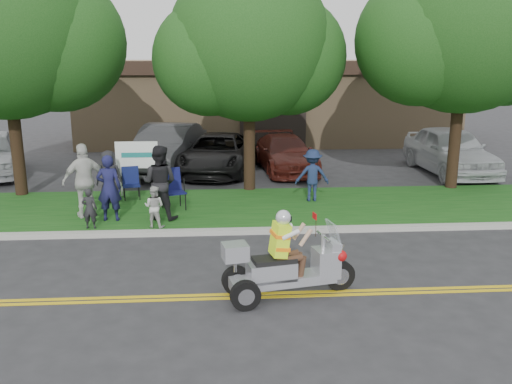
{
  "coord_description": "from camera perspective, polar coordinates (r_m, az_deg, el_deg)",
  "views": [
    {
      "loc": [
        -0.42,
        -9.52,
        4.22
      ],
      "look_at": [
        0.36,
        2.0,
        1.31
      ],
      "focal_mm": 38.0,
      "sensor_mm": 36.0,
      "label": 1
    }
  ],
  "objects": [
    {
      "name": "parked_car_right",
      "position": [
        20.35,
        3.08,
        4.05
      ],
      "size": [
        2.31,
        4.7,
        1.31
      ],
      "primitive_type": "imported",
      "rotation": [
        0.0,
        0.0,
        0.11
      ],
      "color": "#451610",
      "rests_on": "ground"
    },
    {
      "name": "parked_car_far_right",
      "position": [
        21.1,
        19.77,
        4.16
      ],
      "size": [
        2.19,
        5.11,
        1.72
      ],
      "primitive_type": "imported",
      "rotation": [
        0.0,
        0.0,
        0.03
      ],
      "color": "#ADAFB4",
      "rests_on": "ground"
    },
    {
      "name": "spectator_adult_right",
      "position": [
        14.7,
        -17.56,
        1.15
      ],
      "size": [
        1.23,
        0.9,
        1.94
      ],
      "primitive_type": "imported",
      "rotation": [
        0.0,
        0.0,
        3.57
      ],
      "color": "silver",
      "rests_on": "grass_verge"
    },
    {
      "name": "curb",
      "position": [
        13.24,
        -1.85,
        -4.16
      ],
      "size": [
        60.0,
        0.25,
        0.12
      ],
      "primitive_type": "cube",
      "color": "#A8A89E",
      "rests_on": "ground"
    },
    {
      "name": "ground",
      "position": [
        10.42,
        -1.23,
        -9.73
      ],
      "size": [
        120.0,
        120.0,
        0.0
      ],
      "primitive_type": "plane",
      "color": "#28282B",
      "rests_on": "ground"
    },
    {
      "name": "business_sign",
      "position": [
        16.57,
        -12.43,
        3.52
      ],
      "size": [
        1.25,
        0.06,
        1.75
      ],
      "color": "silver",
      "rests_on": "ground"
    },
    {
      "name": "spectator_chair_b",
      "position": [
        16.04,
        -15.22,
        1.58
      ],
      "size": [
        0.78,
        0.55,
        1.52
      ],
      "primitive_type": "imported",
      "rotation": [
        0.0,
        0.0,
        3.23
      ],
      "color": "black",
      "rests_on": "grass_verge"
    },
    {
      "name": "grass_verge",
      "position": [
        15.3,
        -2.14,
        -1.65
      ],
      "size": [
        60.0,
        4.0,
        0.1
      ],
      "primitive_type": "cube",
      "color": "#134713",
      "rests_on": "ground"
    },
    {
      "name": "parked_car_left",
      "position": [
        20.59,
        -9.35,
        4.58
      ],
      "size": [
        2.9,
        5.52,
        1.73
      ],
      "primitive_type": "imported",
      "rotation": [
        0.0,
        0.0,
        -0.21
      ],
      "color": "#303133",
      "rests_on": "ground"
    },
    {
      "name": "lawn_chair_b",
      "position": [
        15.08,
        -8.83,
        0.61
      ],
      "size": [
        0.77,
        0.78,
        1.11
      ],
      "rotation": [
        0.0,
        0.0,
        0.39
      ],
      "color": "black",
      "rests_on": "grass_verge"
    },
    {
      "name": "tree_left",
      "position": [
        17.62,
        -24.73,
        14.96
      ],
      "size": [
        6.62,
        5.4,
        7.78
      ],
      "color": "#332114",
      "rests_on": "ground"
    },
    {
      "name": "commercial_building",
      "position": [
        28.68,
        1.0,
        9.72
      ],
      "size": [
        18.0,
        8.2,
        4.0
      ],
      "color": "#9E7F5B",
      "rests_on": "ground"
    },
    {
      "name": "tree_right",
      "position": [
        18.18,
        21.28,
        15.78
      ],
      "size": [
        6.86,
        5.6,
        8.07
      ],
      "color": "#332114",
      "rests_on": "ground"
    },
    {
      "name": "trike_scooter",
      "position": [
        9.74,
        3.01,
        -7.87
      ],
      "size": [
        2.48,
        1.04,
        1.62
      ],
      "rotation": [
        0.0,
        0.0,
        0.2
      ],
      "color": "black",
      "rests_on": "ground"
    },
    {
      "name": "centerline_near",
      "position": [
        9.89,
        -1.07,
        -11.06
      ],
      "size": [
        60.0,
        0.1,
        0.01
      ],
      "primitive_type": "cube",
      "color": "gold",
      "rests_on": "ground"
    },
    {
      "name": "child_left",
      "position": [
        13.79,
        -17.12,
        -1.68
      ],
      "size": [
        0.38,
        0.26,
        1.01
      ],
      "primitive_type": "imported",
      "rotation": [
        0.0,
        0.0,
        3.1
      ],
      "color": "black",
      "rests_on": "grass_verge"
    },
    {
      "name": "spectator_adult_mid",
      "position": [
        14.08,
        -10.13,
        1.0
      ],
      "size": [
        1.1,
        0.95,
        1.92
      ],
      "primitive_type": "imported",
      "rotation": [
        0.0,
        0.0,
        2.87
      ],
      "color": "black",
      "rests_on": "grass_verge"
    },
    {
      "name": "spectator_chair_a",
      "position": [
        15.75,
        5.93,
        1.77
      ],
      "size": [
        0.99,
        0.59,
        1.52
      ],
      "primitive_type": "imported",
      "rotation": [
        0.0,
        0.0,
        3.11
      ],
      "color": "#1A2648",
      "rests_on": "grass_verge"
    },
    {
      "name": "child_right",
      "position": [
        13.51,
        -10.67,
        -1.53
      ],
      "size": [
        0.6,
        0.52,
        1.04
      ],
      "primitive_type": "imported",
      "rotation": [
        0.0,
        0.0,
        2.85
      ],
      "color": "#B8B9B3",
      "rests_on": "grass_verge"
    },
    {
      "name": "parked_car_mid",
      "position": [
        20.09,
        -4.06,
        4.06
      ],
      "size": [
        3.24,
        5.46,
        1.42
      ],
      "primitive_type": "imported",
      "rotation": [
        0.0,
        0.0,
        -0.18
      ],
      "color": "black",
      "rests_on": "ground"
    },
    {
      "name": "lawn_chair_a",
      "position": [
        16.44,
        -13.04,
        1.17
      ],
      "size": [
        0.59,
        0.61,
        0.93
      ],
      "rotation": [
        0.0,
        0.0,
        0.23
      ],
      "color": "black",
      "rests_on": "grass_verge"
    },
    {
      "name": "tree_mid",
      "position": [
        16.78,
        -0.55,
        14.88
      ],
      "size": [
        5.88,
        4.8,
        7.05
      ],
      "color": "#332114",
      "rests_on": "ground"
    },
    {
      "name": "spectator_adult_left",
      "position": [
        14.25,
        -15.21,
        0.42
      ],
      "size": [
        0.63,
        0.42,
        1.71
      ],
      "primitive_type": "imported",
      "rotation": [
        0.0,
        0.0,
        3.12
      ],
      "color": "#181943",
      "rests_on": "grass_verge"
    },
    {
      "name": "centerline_far",
      "position": [
        10.03,
        -1.11,
        -10.67
      ],
      "size": [
        60.0,
        0.1,
        0.01
      ],
      "primitive_type": "cube",
      "color": "gold",
      "rests_on": "ground"
    }
  ]
}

